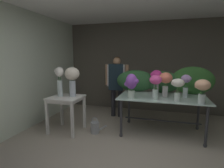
# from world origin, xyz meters

# --- Properties ---
(ground_plane) EXTENTS (7.22, 7.22, 0.00)m
(ground_plane) POSITION_xyz_m (0.00, 1.64, 0.00)
(ground_plane) COLOR #9E9384
(wall_back) EXTENTS (4.90, 0.12, 2.61)m
(wall_back) POSITION_xyz_m (0.00, 3.28, 1.30)
(wall_back) COLOR #5B564C
(wall_back) RESTS_ON ground
(wall_left) EXTENTS (0.12, 3.40, 2.61)m
(wall_left) POSITION_xyz_m (-2.45, 1.64, 1.30)
(wall_left) COLOR silver
(wall_left) RESTS_ON ground
(ceiling_slab) EXTENTS (5.02, 3.40, 0.12)m
(ceiling_slab) POSITION_xyz_m (0.00, 1.64, 2.67)
(ceiling_slab) COLOR silver
(ceiling_slab) RESTS_ON wall_back
(display_table_glass) EXTENTS (1.74, 1.03, 0.80)m
(display_table_glass) POSITION_xyz_m (0.49, 1.61, 0.68)
(display_table_glass) COLOR silver
(display_table_glass) RESTS_ON ground
(side_table_white) EXTENTS (0.66, 0.64, 0.76)m
(side_table_white) POSITION_xyz_m (-1.48, 1.14, 0.66)
(side_table_white) COLOR white
(side_table_white) RESTS_ON ground
(florist) EXTENTS (0.63, 0.24, 1.60)m
(florist) POSITION_xyz_m (-0.69, 2.40, 0.99)
(florist) COLOR #232328
(florist) RESTS_ON ground
(foliage_backdrop) EXTENTS (2.12, 0.31, 0.60)m
(foliage_backdrop) POSITION_xyz_m (0.45, 2.01, 1.06)
(foliage_backdrop) COLOR #28562D
(foliage_backdrop) RESTS_ON display_table_glass
(vase_coral_peonies) EXTENTS (0.26, 0.26, 0.50)m
(vase_coral_peonies) POSITION_xyz_m (0.54, 1.57, 1.12)
(vase_coral_peonies) COLOR silver
(vase_coral_peonies) RESTS_ON display_table_glass
(vase_lilac_anemones) EXTENTS (0.20, 0.19, 0.46)m
(vase_lilac_anemones) POSITION_xyz_m (0.93, 1.62, 1.09)
(vase_lilac_anemones) COLOR silver
(vase_lilac_anemones) RESTS_ON display_table_glass
(vase_violet_freesia) EXTENTS (0.29, 0.22, 0.48)m
(vase_violet_freesia) POSITION_xyz_m (-0.10, 1.27, 1.07)
(vase_violet_freesia) COLOR silver
(vase_violet_freesia) RESTS_ON display_table_glass
(vase_peach_tulips) EXTENTS (0.25, 0.25, 0.43)m
(vase_peach_tulips) POSITION_xyz_m (1.15, 1.19, 1.06)
(vase_peach_tulips) COLOR silver
(vase_peach_tulips) RESTS_ON display_table_glass
(vase_ivory_dahlias) EXTENTS (0.24, 0.23, 0.42)m
(vase_ivory_dahlias) POSITION_xyz_m (0.75, 1.26, 1.08)
(vase_ivory_dahlias) COLOR silver
(vase_ivory_dahlias) RESTS_ON display_table_glass
(vase_magenta_snapdragons) EXTENTS (0.25, 0.24, 0.53)m
(vase_magenta_snapdragons) POSITION_xyz_m (0.35, 1.84, 1.14)
(vase_magenta_snapdragons) COLOR silver
(vase_magenta_snapdragons) RESTS_ON display_table_glass
(vase_fuchsia_ranunculus) EXTENTS (0.23, 0.23, 0.47)m
(vase_fuchsia_ranunculus) POSITION_xyz_m (0.36, 1.31, 1.10)
(vase_fuchsia_ranunculus) COLOR silver
(vase_fuchsia_ranunculus) RESTS_ON display_table_glass
(vase_white_roses_tall) EXTENTS (0.19, 0.18, 0.62)m
(vase_white_roses_tall) POSITION_xyz_m (-1.61, 1.14, 1.13)
(vase_white_roses_tall) COLOR silver
(vase_white_roses_tall) RESTS_ON side_table_white
(vase_cream_lisianthus_tall) EXTENTS (0.31, 0.31, 0.62)m
(vase_cream_lisianthus_tall) POSITION_xyz_m (-1.35, 1.21, 1.17)
(vase_cream_lisianthus_tall) COLOR silver
(vase_cream_lisianthus_tall) RESTS_ON side_table_white
(watering_can) EXTENTS (0.35, 0.18, 0.34)m
(watering_can) POSITION_xyz_m (-0.85, 1.21, 0.13)
(watering_can) COLOR #999EA3
(watering_can) RESTS_ON ground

